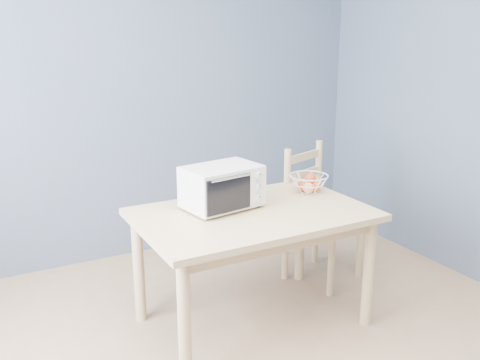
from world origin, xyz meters
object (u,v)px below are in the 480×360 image
toaster_oven (220,187)px  dining_chair (319,215)px  fruit_basket (308,183)px  dining_table (253,227)px

toaster_oven → dining_chair: (0.92, 0.20, -0.40)m
dining_chair → fruit_basket: bearing=-162.5°
dining_table → dining_chair: bearing=24.2°
fruit_basket → dining_chair: (0.24, 0.18, -0.32)m
fruit_basket → dining_chair: bearing=37.2°
toaster_oven → fruit_basket: 0.68m
dining_table → fruit_basket: bearing=17.1°
dining_table → dining_chair: 0.85m
toaster_oven → fruit_basket: toaster_oven is taller
dining_table → fruit_basket: fruit_basket is taller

